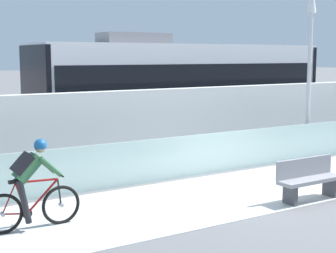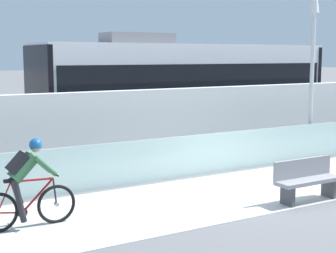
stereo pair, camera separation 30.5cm
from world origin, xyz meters
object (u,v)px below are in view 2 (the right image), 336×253
Objects in this scene: tram at (186,88)px; bench at (307,179)px; cyclist_on_bike at (27,184)px; lamp_post_antenna at (313,47)px.

tram reaches higher than bench.
tram is at bearing 41.42° from cyclist_on_bike.
lamp_post_antenna is at bearing -73.09° from tram.
cyclist_on_bike is at bearing 166.99° from bench.
cyclist_on_bike is 1.11× the size of bench.
lamp_post_antenna reaches higher than bench.
tram is at bearing 106.91° from lamp_post_antenna.
tram is 6.25× the size of cyclist_on_bike.
lamp_post_antenna reaches higher than tram.
cyclist_on_bike is 0.34× the size of lamp_post_antenna.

